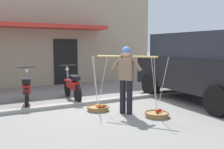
{
  "coord_description": "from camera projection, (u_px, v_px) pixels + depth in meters",
  "views": [
    {
      "loc": [
        -3.45,
        -6.24,
        1.72
      ],
      "look_at": [
        0.44,
        0.6,
        0.85
      ],
      "focal_mm": 42.19,
      "sensor_mm": 36.0,
      "label": 1
    }
  ],
  "objects": [
    {
      "name": "motorcycle_third_in_row",
      "position": [
        72.0,
        86.0,
        8.25
      ],
      "size": [
        0.54,
        1.82,
        1.09
      ],
      "color": "black",
      "rests_on": "ground"
    },
    {
      "name": "motorcycle_second_in_row",
      "position": [
        27.0,
        89.0,
        7.65
      ],
      "size": [
        0.6,
        1.79,
        1.09
      ],
      "color": "black",
      "rests_on": "ground"
    },
    {
      "name": "fruit_basket_right_side",
      "position": [
        98.0,
        108.0,
        6.97
      ],
      "size": [
        0.6,
        0.6,
        1.45
      ],
      "color": "#9E7542",
      "rests_on": "ground"
    },
    {
      "name": "storefront_building",
      "position": [
        10.0,
        38.0,
        12.81
      ],
      "size": [
        13.0,
        6.0,
        4.2
      ],
      "color": "tan",
      "rests_on": "ground"
    },
    {
      "name": "sidewalk_curb",
      "position": [
        98.0,
        101.0,
        7.88
      ],
      "size": [
        20.0,
        0.24,
        0.1
      ],
      "primitive_type": "cube",
      "color": "gray",
      "rests_on": "ground"
    },
    {
      "name": "parked_truck",
      "position": [
        205.0,
        65.0,
        8.0
      ],
      "size": [
        2.41,
        4.92,
        2.1
      ],
      "color": "black",
      "rests_on": "ground"
    },
    {
      "name": "ground_plane",
      "position": [
        109.0,
        108.0,
        7.28
      ],
      "size": [
        90.0,
        90.0,
        0.0
      ],
      "primitive_type": "plane",
      "color": "gray"
    },
    {
      "name": "fruit_basket_left_side",
      "position": [
        157.0,
        114.0,
        6.36
      ],
      "size": [
        0.6,
        0.6,
        1.45
      ],
      "color": "#9E7542",
      "rests_on": "ground"
    },
    {
      "name": "fruit_vendor",
      "position": [
        126.0,
        75.0,
        6.57
      ],
      "size": [
        1.0,
        1.29,
        1.7
      ],
      "color": "black",
      "rests_on": "ground"
    }
  ]
}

